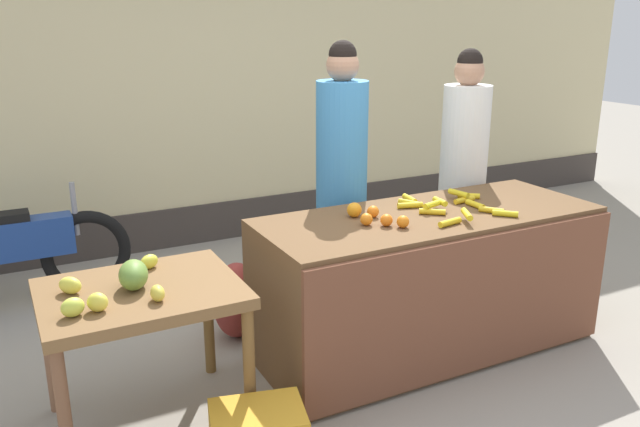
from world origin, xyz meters
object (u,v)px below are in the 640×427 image
Objects in this scene: vendor_woman_white_shirt at (463,175)px; parked_motorcycle at (16,253)px; vendor_woman_blue_shirt at (341,184)px; produce_sack at (237,300)px.

vendor_woman_white_shirt reaches higher than parked_motorcycle.
parked_motorcycle is (-2.98, 1.24, -0.51)m from vendor_woman_white_shirt.
vendor_woman_white_shirt is (0.99, -0.04, -0.04)m from vendor_woman_blue_shirt.
produce_sack is at bearing 177.80° from vendor_woman_white_shirt.
vendor_woman_white_shirt is 3.58× the size of produce_sack.
vendor_woman_blue_shirt is at bearing -30.98° from parked_motorcycle.
parked_motorcycle is (-1.99, 1.20, -0.55)m from vendor_woman_blue_shirt.
vendor_woman_white_shirt is 1.87m from produce_sack.
vendor_woman_blue_shirt is 1.04× the size of vendor_woman_white_shirt.
vendor_woman_blue_shirt is 1.03m from produce_sack.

